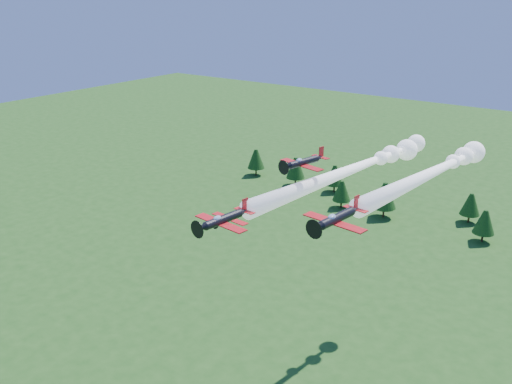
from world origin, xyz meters
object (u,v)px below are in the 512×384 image
Objects in this scene: plane_left at (359,166)px; plane_slot at (303,162)px; plane_lead at (352,169)px; plane_right at (435,171)px.

plane_slot is (4.10, -27.24, 8.36)m from plane_left.
plane_right is (11.13, 5.57, 0.33)m from plane_lead.
plane_lead is 12.16m from plane_slot.
plane_right reaches higher than plane_left.
plane_left is 1.28× the size of plane_right.
plane_right is at bearing 65.25° from plane_slot.
plane_right is 5.68× the size of plane_slot.
plane_lead is at bearing -145.96° from plane_right.
plane_lead is 1.08× the size of plane_right.
plane_lead reaches higher than plane_left.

